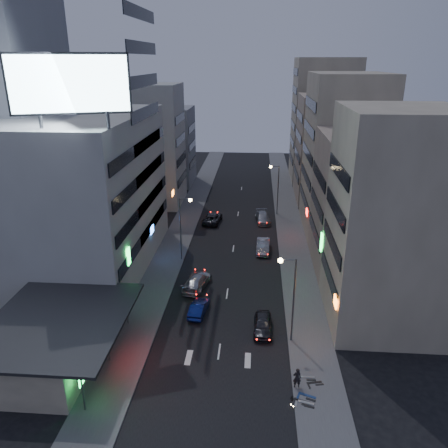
# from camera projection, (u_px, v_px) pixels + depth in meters

# --- Properties ---
(ground) EXTENTS (180.00, 180.00, 0.00)m
(ground) POSITION_uv_depth(u_px,v_px,m) (215.00, 384.00, 33.93)
(ground) COLOR black
(ground) RESTS_ON ground
(sidewalk_left) EXTENTS (4.00, 120.00, 0.12)m
(sidewalk_left) POSITION_uv_depth(u_px,v_px,m) (179.00, 235.00, 62.46)
(sidewalk_left) COLOR #4C4C4F
(sidewalk_left) RESTS_ON ground
(sidewalk_right) EXTENTS (4.00, 120.00, 0.12)m
(sidewalk_right) POSITION_uv_depth(u_px,v_px,m) (292.00, 238.00, 61.32)
(sidewalk_right) COLOR #4C4C4F
(sidewalk_right) RESTS_ON ground
(food_court) EXTENTS (11.00, 13.00, 3.88)m
(food_court) POSITION_uv_depth(u_px,v_px,m) (50.00, 339.00, 36.08)
(food_court) COLOR #B8AB90
(food_court) RESTS_ON ground
(white_building) EXTENTS (14.00, 24.00, 18.00)m
(white_building) POSITION_uv_depth(u_px,v_px,m) (85.00, 194.00, 50.61)
(white_building) COLOR #AFAFAA
(white_building) RESTS_ON ground
(grey_tower) EXTENTS (10.00, 14.00, 34.00)m
(grey_tower) POSITION_uv_depth(u_px,v_px,m) (12.00, 120.00, 51.21)
(grey_tower) COLOR gray
(grey_tower) RESTS_ON ground
(shophouse_near) EXTENTS (10.00, 11.00, 20.00)m
(shophouse_near) POSITION_uv_depth(u_px,v_px,m) (391.00, 222.00, 39.12)
(shophouse_near) COLOR #B8AB90
(shophouse_near) RESTS_ON ground
(shophouse_mid) EXTENTS (11.00, 12.00, 16.00)m
(shophouse_mid) POSITION_uv_depth(u_px,v_px,m) (365.00, 203.00, 50.52)
(shophouse_mid) COLOR tan
(shophouse_mid) RESTS_ON ground
(shophouse_far) EXTENTS (10.00, 14.00, 22.00)m
(shophouse_far) POSITION_uv_depth(u_px,v_px,m) (343.00, 155.00, 61.62)
(shophouse_far) COLOR #B8AB90
(shophouse_far) RESTS_ON ground
(far_left_a) EXTENTS (11.00, 10.00, 20.00)m
(far_left_a) POSITION_uv_depth(u_px,v_px,m) (148.00, 146.00, 73.46)
(far_left_a) COLOR #AFAFAA
(far_left_a) RESTS_ON ground
(far_left_b) EXTENTS (12.00, 10.00, 15.00)m
(far_left_b) POSITION_uv_depth(u_px,v_px,m) (162.00, 146.00, 86.51)
(far_left_b) COLOR gray
(far_left_b) RESTS_ON ground
(far_right_a) EXTENTS (11.00, 12.00, 18.00)m
(far_right_a) POSITION_uv_depth(u_px,v_px,m) (330.00, 149.00, 76.28)
(far_right_a) COLOR tan
(far_right_a) RESTS_ON ground
(far_right_b) EXTENTS (12.00, 12.00, 24.00)m
(far_right_b) POSITION_uv_depth(u_px,v_px,m) (323.00, 121.00, 88.24)
(far_right_b) COLOR #B8AB90
(far_right_b) RESTS_ON ground
(billboard) EXTENTS (9.52, 3.75, 6.20)m
(billboard) POSITION_uv_depth(u_px,v_px,m) (70.00, 84.00, 36.49)
(billboard) COLOR #595B60
(billboard) RESTS_ON white_building
(street_lamp_right_near) EXTENTS (1.60, 0.44, 8.02)m
(street_lamp_right_near) POSITION_uv_depth(u_px,v_px,m) (290.00, 288.00, 37.21)
(street_lamp_right_near) COLOR #595B60
(street_lamp_right_near) RESTS_ON sidewalk_right
(street_lamp_left) EXTENTS (1.60, 0.44, 8.02)m
(street_lamp_left) POSITION_uv_depth(u_px,v_px,m) (183.00, 220.00, 52.97)
(street_lamp_left) COLOR #595B60
(street_lamp_left) RESTS_ON sidewalk_left
(street_lamp_right_far) EXTENTS (1.60, 0.44, 8.02)m
(street_lamp_right_far) POSITION_uv_depth(u_px,v_px,m) (276.00, 183.00, 68.92)
(street_lamp_right_far) COLOR #595B60
(street_lamp_right_far) RESTS_ON sidewalk_right
(parked_car_right_near) EXTENTS (1.75, 4.24, 1.44)m
(parked_car_right_near) POSITION_uv_depth(u_px,v_px,m) (263.00, 325.00, 40.24)
(parked_car_right_near) COLOR #2B2B30
(parked_car_right_near) RESTS_ON ground
(parked_car_right_mid) EXTENTS (1.79, 4.72, 1.54)m
(parked_car_right_mid) POSITION_uv_depth(u_px,v_px,m) (263.00, 246.00, 56.98)
(parked_car_right_mid) COLOR #96979D
(parked_car_right_mid) RESTS_ON ground
(parked_car_left) EXTENTS (2.97, 5.45, 1.45)m
(parked_car_left) POSITION_uv_depth(u_px,v_px,m) (212.00, 218.00, 67.17)
(parked_car_left) COLOR #2B2B31
(parked_car_left) RESTS_ON ground
(parked_car_right_far) EXTENTS (2.54, 5.21, 1.46)m
(parked_car_right_far) POSITION_uv_depth(u_px,v_px,m) (263.00, 218.00, 67.41)
(parked_car_right_far) COLOR gray
(parked_car_right_far) RESTS_ON ground
(road_car_blue) EXTENTS (1.83, 4.10, 1.31)m
(road_car_blue) POSITION_uv_depth(u_px,v_px,m) (199.00, 308.00, 43.02)
(road_car_blue) COLOR navy
(road_car_blue) RESTS_ON ground
(road_car_silver) EXTENTS (3.12, 5.67, 1.56)m
(road_car_silver) POSITION_uv_depth(u_px,v_px,m) (197.00, 281.00, 47.95)
(road_car_silver) COLOR #ACAFB5
(road_car_silver) RESTS_ON ground
(person) EXTENTS (0.66, 0.47, 1.70)m
(person) POSITION_uv_depth(u_px,v_px,m) (297.00, 378.00, 33.13)
(person) COLOR black
(person) RESTS_ON sidewalk_right
(scooter_black_a) EXTENTS (1.22, 2.09, 1.21)m
(scooter_black_a) POSITION_uv_depth(u_px,v_px,m) (313.00, 396.00, 31.68)
(scooter_black_a) COLOR black
(scooter_black_a) RESTS_ON sidewalk_right
(scooter_silver_a) EXTENTS (1.17, 2.13, 1.24)m
(scooter_silver_a) POSITION_uv_depth(u_px,v_px,m) (315.00, 397.00, 31.59)
(scooter_silver_a) COLOR #B8BAC0
(scooter_silver_a) RESTS_ON sidewalk_right
(scooter_blue) EXTENTS (1.34, 2.11, 1.23)m
(scooter_blue) POSITION_uv_depth(u_px,v_px,m) (317.00, 391.00, 32.18)
(scooter_blue) COLOR navy
(scooter_blue) RESTS_ON sidewalk_right
(scooter_black_b) EXTENTS (1.00, 1.91, 1.11)m
(scooter_black_b) POSITION_uv_depth(u_px,v_px,m) (322.00, 375.00, 33.87)
(scooter_black_b) COLOR black
(scooter_black_b) RESTS_ON sidewalk_right
(scooter_silver_b) EXTENTS (0.71, 2.03, 1.24)m
(scooter_silver_b) POSITION_uv_depth(u_px,v_px,m) (315.00, 370.00, 34.30)
(scooter_silver_b) COLOR #999CA0
(scooter_silver_b) RESTS_ON sidewalk_right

